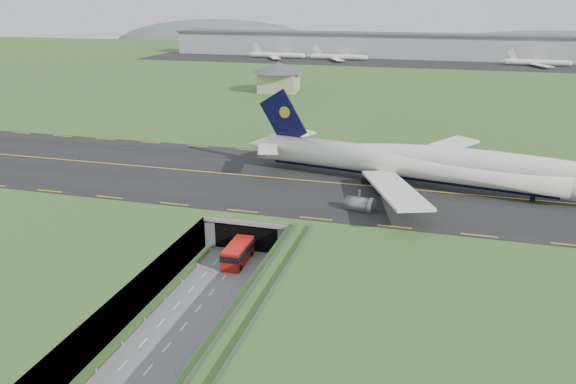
% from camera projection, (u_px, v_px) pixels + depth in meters
% --- Properties ---
extents(ground, '(900.00, 900.00, 0.00)m').
position_uv_depth(ground, '(230.00, 271.00, 94.89)').
color(ground, '#3D6126').
rests_on(ground, ground).
extents(airfield_deck, '(800.00, 800.00, 6.00)m').
position_uv_depth(airfield_deck, '(230.00, 255.00, 93.90)').
color(airfield_deck, gray).
rests_on(airfield_deck, ground).
extents(trench_road, '(12.00, 75.00, 0.20)m').
position_uv_depth(trench_road, '(213.00, 291.00, 88.04)').
color(trench_road, slate).
rests_on(trench_road, ground).
extents(taxiway, '(800.00, 44.00, 0.18)m').
position_uv_depth(taxiway, '(284.00, 179.00, 122.89)').
color(taxiway, black).
rests_on(taxiway, airfield_deck).
extents(tunnel_portal, '(17.00, 22.30, 6.00)m').
position_uv_depth(tunnel_portal, '(261.00, 217.00, 108.99)').
color(tunnel_portal, gray).
rests_on(tunnel_portal, ground).
extents(guideway, '(3.00, 53.00, 7.05)m').
position_uv_depth(guideway, '(255.00, 310.00, 72.96)').
color(guideway, '#A8A8A3').
rests_on(guideway, ground).
extents(jumbo_jet, '(86.66, 56.51, 18.97)m').
position_uv_depth(jumbo_jet, '(434.00, 165.00, 115.35)').
color(jumbo_jet, white).
rests_on(jumbo_jet, ground).
extents(shuttle_tram, '(3.40, 8.63, 3.48)m').
position_uv_depth(shuttle_tram, '(238.00, 253.00, 96.97)').
color(shuttle_tram, red).
rests_on(shuttle_tram, ground).
extents(service_building, '(23.99, 23.99, 12.18)m').
position_uv_depth(service_building, '(279.00, 74.00, 233.60)').
color(service_building, tan).
rests_on(service_building, ground).
extents(cargo_terminal, '(320.00, 67.00, 15.60)m').
position_uv_depth(cargo_terminal, '(398.00, 45.00, 362.51)').
color(cargo_terminal, '#B2B2B2').
rests_on(cargo_terminal, ground).
extents(distant_hills, '(700.00, 91.00, 60.00)m').
position_uv_depth(distant_hills, '(488.00, 57.00, 470.73)').
color(distant_hills, '#556660').
rests_on(distant_hills, ground).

